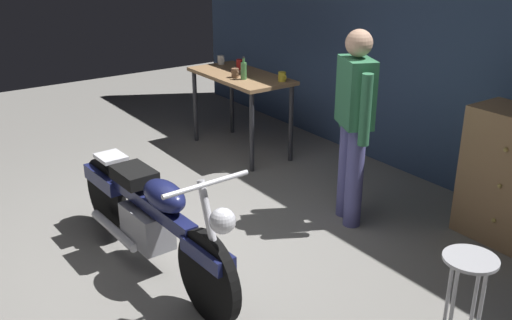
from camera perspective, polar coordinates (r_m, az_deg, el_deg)
ground_plane at (r=4.66m, az=-7.21°, el=-9.26°), size 12.00×12.00×0.00m
back_wall at (r=5.89m, az=17.28°, el=12.64°), size 8.00×0.12×3.10m
workbench at (r=6.51m, az=-1.53°, el=7.52°), size 1.30×0.64×0.90m
motorcycle at (r=4.30m, az=-10.42°, el=-5.46°), size 2.19×0.60×1.00m
person_standing at (r=4.86m, az=9.65°, el=3.93°), size 0.52×0.36×1.67m
shop_stool at (r=3.65m, az=20.17°, el=-10.94°), size 0.32×0.32×0.64m
mug_red_diner at (r=6.71m, az=-1.62°, el=9.44°), size 0.11×0.08×0.11m
mug_brown_stoneware at (r=6.32m, az=-2.07°, el=8.59°), size 0.11×0.08×0.10m
mug_white_ceramic at (r=6.97m, az=-3.47°, el=9.84°), size 0.12×0.08×0.10m
mug_yellow_tall at (r=6.16m, az=2.60°, el=8.22°), size 0.12×0.08×0.10m
bottle at (r=6.23m, az=-1.23°, el=8.84°), size 0.06×0.06×0.24m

